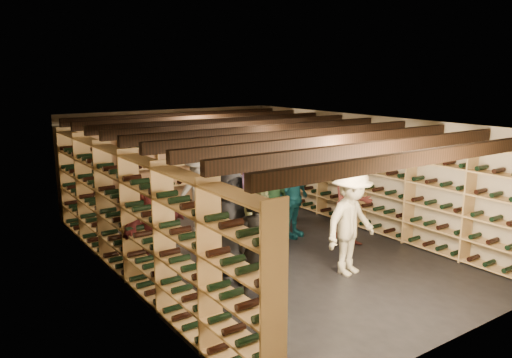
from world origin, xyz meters
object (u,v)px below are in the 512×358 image
object	(u,v)px
person_10	(272,206)
person_4	(293,199)
crate_loose	(225,214)
person_1	(257,248)
person_3	(351,222)
person_7	(232,203)
person_8	(352,204)
person_9	(201,195)
person_5	(152,227)
crate_stack_right	(247,205)
person_0	(228,223)
person_2	(263,229)
person_11	(249,194)
person_12	(279,185)
person_6	(256,218)
crate_stack_left	(254,208)

from	to	relation	value
person_10	person_4	bearing A→B (deg)	4.71
crate_loose	person_1	world-z (taller)	person_1
person_3	person_7	world-z (taller)	person_3
person_8	person_9	bearing A→B (deg)	158.26
crate_loose	person_5	size ratio (longest dim) A/B	0.32
crate_stack_right	person_5	world-z (taller)	person_5
person_5	person_9	xyz separation A→B (m)	(1.56, 1.16, 0.08)
person_0	crate_loose	bearing A→B (deg)	46.37
person_8	person_2	bearing A→B (deg)	-148.04
crate_stack_right	crate_loose	distance (m)	0.71
crate_stack_right	crate_loose	size ratio (longest dim) A/B	1.10
person_4	person_11	distance (m)	0.91
person_1	person_8	distance (m)	2.96
person_10	crate_loose	bearing A→B (deg)	66.11
crate_stack_right	person_8	distance (m)	3.21
person_8	person_9	xyz separation A→B (m)	(-2.12, 2.07, 0.05)
person_2	person_8	xyz separation A→B (m)	(2.36, 0.39, -0.04)
person_2	person_12	distance (m)	3.30
person_0	person_3	distance (m)	2.01
person_1	person_7	size ratio (longest dim) A/B	1.04
person_5	person_7	bearing A→B (deg)	-6.65
person_3	person_9	world-z (taller)	person_3
person_6	person_10	xyz separation A→B (m)	(0.54, 0.25, 0.09)
crate_stack_left	person_10	size ratio (longest dim) A/B	0.51
person_5	person_7	distance (m)	2.05
crate_loose	person_5	bearing A→B (deg)	-141.58
crate_stack_right	person_8	xyz separation A→B (m)	(0.31, -3.12, 0.65)
person_0	person_5	bearing A→B (deg)	124.54
person_1	person_10	world-z (taller)	person_10
crate_stack_right	crate_stack_left	bearing A→B (deg)	-116.81
person_12	person_2	bearing A→B (deg)	-107.19
crate_stack_right	person_1	size ratio (longest dim) A/B	0.35
crate_stack_left	person_8	world-z (taller)	person_8
crate_stack_left	person_7	distance (m)	1.08
person_4	person_10	size ratio (longest dim) A/B	0.95
person_10	person_7	bearing A→B (deg)	101.75
person_7	person_5	bearing A→B (deg)	-171.22
crate_stack_right	person_3	size ratio (longest dim) A/B	0.31
person_2	person_7	size ratio (longest dim) A/B	1.13
person_3	person_10	xyz separation A→B (m)	(-0.31, 1.75, -0.06)
person_4	person_5	xyz separation A→B (m)	(-3.09, -0.15, -0.00)
person_7	person_6	bearing A→B (deg)	-106.70
person_9	person_10	bearing A→B (deg)	-49.36
person_6	crate_stack_right	bearing A→B (deg)	49.55
person_11	person_1	bearing A→B (deg)	-104.40
person_2	person_9	bearing A→B (deg)	90.99
crate_stack_left	crate_stack_right	distance (m)	1.20
crate_stack_left	person_8	bearing A→B (deg)	-67.83
person_10	crate_stack_right	bearing A→B (deg)	50.75
person_4	person_10	bearing A→B (deg)	-174.90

